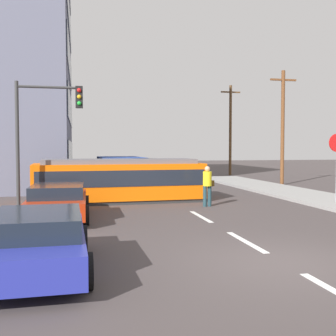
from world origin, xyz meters
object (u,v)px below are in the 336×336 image
(streetcar_tram, at_px, (119,180))
(utility_pole_mid, at_px, (283,125))
(city_bus, at_px, (120,170))
(utility_pole_far, at_px, (230,128))
(parked_sedan_near, at_px, (38,241))
(pedestrian_crossing, at_px, (207,184))
(traffic_light_mast, at_px, (44,121))
(parked_sedan_mid, at_px, (58,201))

(streetcar_tram, bearing_deg, utility_pole_mid, 28.85)
(city_bus, distance_m, utility_pole_far, 14.96)
(streetcar_tram, xyz_separation_m, parked_sedan_near, (-2.58, -10.39, -0.37))
(utility_pole_mid, distance_m, utility_pole_far, 10.26)
(pedestrian_crossing, bearing_deg, city_bus, 106.72)
(utility_pole_mid, bearing_deg, parked_sedan_near, -129.85)
(pedestrian_crossing, relative_size, utility_pole_mid, 0.22)
(pedestrian_crossing, relative_size, utility_pole_far, 0.21)
(pedestrian_crossing, xyz_separation_m, utility_pole_far, (8.14, 18.83, 3.25))
(streetcar_tram, relative_size, city_bus, 1.44)
(utility_pole_far, bearing_deg, pedestrian_crossing, -113.38)
(utility_pole_mid, relative_size, utility_pole_far, 0.93)
(streetcar_tram, distance_m, city_bus, 6.68)
(utility_pole_mid, bearing_deg, city_bus, 177.65)
(parked_sedan_near, bearing_deg, traffic_light_mast, 93.41)
(parked_sedan_near, relative_size, traffic_light_mast, 0.86)
(parked_sedan_mid, relative_size, utility_pole_far, 0.56)
(utility_pole_far, bearing_deg, city_bus, -137.84)
(traffic_light_mast, bearing_deg, parked_sedan_near, -86.59)
(utility_pole_far, bearing_deg, parked_sedan_near, -117.76)
(parked_sedan_near, bearing_deg, streetcar_tram, 76.05)
(utility_pole_mid, bearing_deg, pedestrian_crossing, -132.51)
(streetcar_tram, bearing_deg, traffic_light_mast, -144.94)
(parked_sedan_near, distance_m, parked_sedan_mid, 6.11)
(parked_sedan_near, bearing_deg, pedestrian_crossing, 53.24)
(city_bus, xyz_separation_m, utility_pole_mid, (10.57, -0.43, 2.84))
(parked_sedan_mid, bearing_deg, pedestrian_crossing, 17.96)
(traffic_light_mast, height_order, utility_pole_mid, utility_pole_mid)
(pedestrian_crossing, distance_m, parked_sedan_mid, 6.21)
(pedestrian_crossing, xyz_separation_m, parked_sedan_mid, (-5.90, -1.91, -0.32))
(city_bus, distance_m, pedestrian_crossing, 9.41)
(parked_sedan_mid, xyz_separation_m, utility_pole_mid, (13.76, 10.49, 3.28))
(streetcar_tram, height_order, parked_sedan_near, streetcar_tram)
(parked_sedan_near, bearing_deg, utility_pole_mid, 50.15)
(city_bus, distance_m, parked_sedan_near, 17.35)
(streetcar_tram, height_order, city_bus, streetcar_tram)
(streetcar_tram, relative_size, parked_sedan_near, 1.79)
(traffic_light_mast, xyz_separation_m, utility_pole_mid, (14.35, 8.37, 0.46))
(city_bus, xyz_separation_m, traffic_light_mast, (-3.78, -8.80, 2.38))
(parked_sedan_mid, bearing_deg, streetcar_tram, 59.86)
(utility_pole_far, bearing_deg, parked_sedan_mid, -124.09)
(city_bus, height_order, pedestrian_crossing, city_bus)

